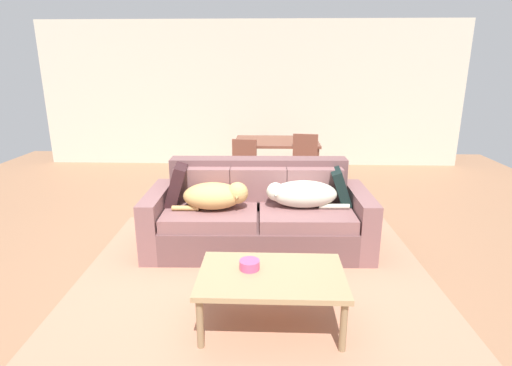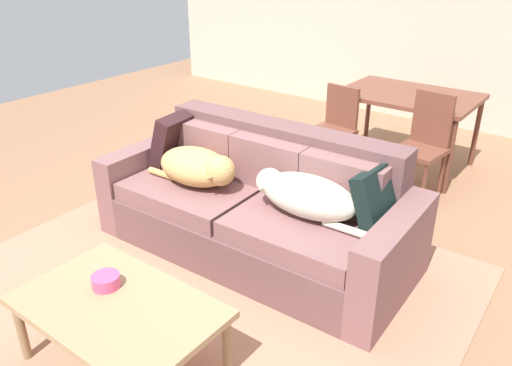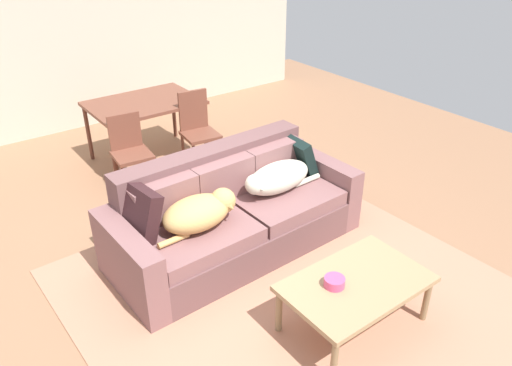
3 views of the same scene
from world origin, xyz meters
TOP-DOWN VIEW (x-y plane):
  - ground_plane at (0.00, 0.00)m, footprint 10.00×10.00m
  - back_partition at (0.00, 4.00)m, footprint 8.00×0.12m
  - area_rug at (0.27, -0.63)m, footprint 3.35×3.31m
  - couch at (0.27, 0.20)m, footprint 2.35×1.05m
  - dog_on_left_cushion at (-0.16, 0.03)m, footprint 0.77×0.41m
  - dog_on_right_cushion at (0.71, 0.11)m, footprint 0.85×0.34m
  - throw_pillow_by_left_arm at (-0.61, 0.23)m, footprint 0.30×0.46m
  - throw_pillow_by_right_arm at (1.15, 0.28)m, footprint 0.25×0.40m
  - coffee_table at (0.41, -1.22)m, footprint 1.08×0.68m
  - bowl_on_coffee_table at (0.25, -1.15)m, footprint 0.15×0.15m
  - dining_table at (0.49, 2.41)m, footprint 1.30×0.93m
  - dining_chair_near_left at (-0.00, 1.81)m, footprint 0.44×0.44m
  - dining_chair_near_right at (0.89, 1.83)m, footprint 0.45×0.45m

SIDE VIEW (x-z plane):
  - ground_plane at x=0.00m, z-range 0.00..0.00m
  - area_rug at x=0.27m, z-range 0.00..0.01m
  - couch at x=0.27m, z-range -0.11..0.80m
  - coffee_table at x=0.41m, z-range 0.17..0.60m
  - bowl_on_coffee_table at x=0.25m, z-range 0.43..0.50m
  - dining_chair_near_left at x=0.00m, z-range 0.05..0.91m
  - dining_chair_near_right at x=0.89m, z-range 0.05..0.99m
  - dog_on_left_cushion at x=-0.16m, z-range 0.48..0.76m
  - dog_on_right_cushion at x=0.71m, z-range 0.48..0.76m
  - throw_pillow_by_right_arm at x=1.15m, z-range 0.45..0.86m
  - throw_pillow_by_left_arm at x=-0.61m, z-range 0.45..0.90m
  - dining_table at x=0.49m, z-range 0.31..1.07m
  - back_partition at x=0.00m, z-range 0.00..2.70m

